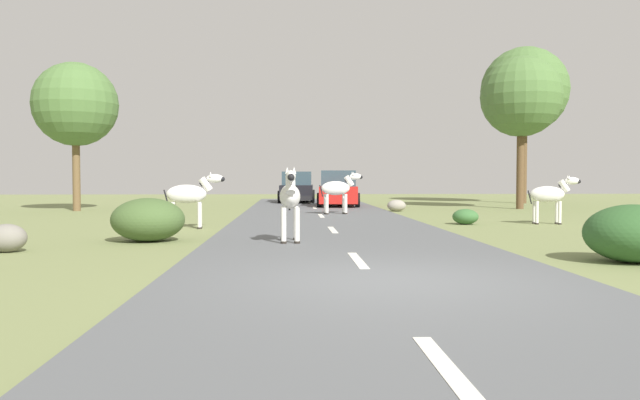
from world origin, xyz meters
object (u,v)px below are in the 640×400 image
(car_1, at_px, (297,188))
(tree_2, at_px, (525,91))
(tree_0, at_px, (75,105))
(rock_4, at_px, (607,217))
(zebra_2, at_px, (338,189))
(bush_0, at_px, (633,233))
(zebra_0, at_px, (290,198))
(rock_2, at_px, (397,206))
(bush_1, at_px, (148,220))
(zebra_3, at_px, (550,195))
(car_0, at_px, (338,190))
(bush_4, at_px, (465,217))
(zebra_1, at_px, (190,195))
(tree_3, at_px, (521,97))
(rock_1, at_px, (7,238))

(car_1, xyz_separation_m, tree_2, (12.79, -1.09, 5.49))
(tree_0, bearing_deg, tree_2, 16.82)
(car_1, bearing_deg, rock_4, 124.16)
(zebra_2, height_order, bush_0, zebra_2)
(zebra_0, xyz_separation_m, rock_2, (4.58, 12.72, -0.77))
(bush_1, bearing_deg, zebra_3, 22.13)
(rock_2, height_order, rock_4, rock_2)
(car_0, xyz_separation_m, bush_0, (3.47, -19.81, -0.35))
(bush_0, height_order, bush_4, bush_0)
(zebra_0, distance_m, zebra_3, 9.73)
(zebra_1, bearing_deg, tree_3, 121.68)
(zebra_2, xyz_separation_m, bush_0, (4.02, -13.23, -0.53))
(bush_1, distance_m, bush_4, 9.82)
(bush_0, bearing_deg, zebra_1, 139.96)
(bush_1, xyz_separation_m, bush_4, (8.66, 4.63, -0.25))
(tree_3, bearing_deg, bush_1, -135.32)
(zebra_3, relative_size, bush_4, 2.03)
(car_1, height_order, rock_2, car_1)
(zebra_0, relative_size, bush_1, 1.04)
(tree_0, relative_size, rock_2, 8.05)
(zebra_2, bearing_deg, bush_1, -39.61)
(zebra_2, distance_m, car_0, 6.60)
(zebra_1, height_order, bush_0, zebra_1)
(car_1, height_order, tree_0, tree_0)
(zebra_0, bearing_deg, rock_1, 10.02)
(bush_0, bearing_deg, tree_3, 74.75)
(zebra_1, bearing_deg, car_1, 163.86)
(car_1, bearing_deg, zebra_0, 91.47)
(zebra_3, xyz_separation_m, tree_2, (5.10, 15.23, 5.42))
(tree_3, distance_m, rock_2, 8.01)
(bush_1, distance_m, rock_1, 2.96)
(rock_1, height_order, rock_4, rock_1)
(car_0, relative_size, bush_4, 5.57)
(zebra_1, bearing_deg, zebra_0, 28.24)
(tree_0, bearing_deg, car_0, 14.03)
(tree_0, xyz_separation_m, bush_0, (15.15, -16.89, -4.11))
(bush_0, distance_m, bush_4, 8.50)
(zebra_3, xyz_separation_m, rock_2, (-3.52, 7.34, -0.66))
(zebra_2, height_order, zebra_3, zebra_2)
(zebra_3, bearing_deg, zebra_1, -77.91)
(zebra_2, xyz_separation_m, rock_2, (2.73, 2.57, -0.78))
(zebra_2, distance_m, rock_2, 3.83)
(tree_3, height_order, bush_0, tree_3)
(zebra_2, relative_size, bush_0, 1.04)
(zebra_1, relative_size, car_0, 0.39)
(bush_4, bearing_deg, zebra_0, -135.18)
(zebra_0, relative_size, car_1, 0.39)
(car_1, distance_m, tree_2, 13.96)
(bush_4, distance_m, rock_2, 7.36)
(rock_4, bearing_deg, car_1, 121.60)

